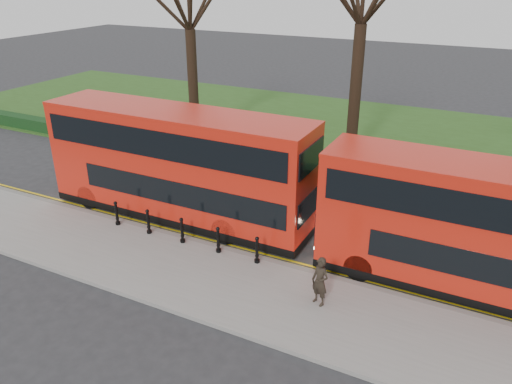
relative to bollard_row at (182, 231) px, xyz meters
The scene contains 11 objects.
ground 1.93m from the bollard_row, 47.97° to the left, with size 120.00×120.00×0.00m, color #28282B.
pavement 2.13m from the bollard_row, 53.59° to the right, with size 60.00×4.00×0.15m, color gray.
kerb 1.39m from the bollard_row, 16.05° to the left, with size 60.00×0.25×0.16m, color slate.
grass_verge 16.41m from the bollard_row, 85.74° to the left, with size 60.00×18.00×0.06m, color #2B4E1A.
hedge 8.24m from the bollard_row, 81.51° to the left, with size 60.00×0.90×0.80m, color black.
yellow_line_outer 1.52m from the bollard_row, 28.11° to the left, with size 60.00×0.10×0.01m, color yellow.
yellow_line_inner 1.62m from the bollard_row, 34.94° to the left, with size 60.00×0.10×0.01m, color yellow.
bollard_row is the anchor object (origin of this frame).
bus_lead 3.10m from the bollard_row, 125.83° to the left, with size 11.75×2.70×4.68m.
bus_rear 10.93m from the bollard_row, 10.21° to the left, with size 11.08×2.54×4.41m.
pedestrian 6.21m from the bollard_row, 11.84° to the right, with size 0.60×0.40×1.65m, color black.
Camera 1 is at (8.91, -15.12, 9.94)m, focal length 35.00 mm.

